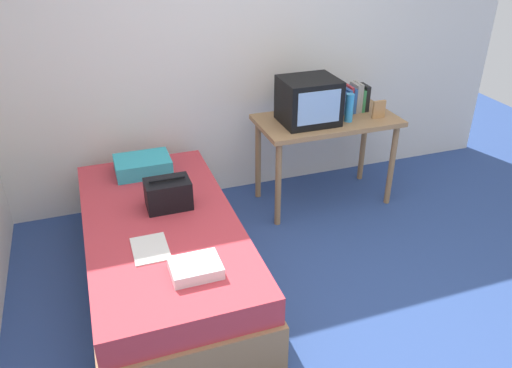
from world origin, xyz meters
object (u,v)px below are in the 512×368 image
(desk, at_px, (326,130))
(picture_frame, at_px, (379,109))
(handbag, at_px, (168,194))
(remote_dark, at_px, (207,261))
(tv, at_px, (309,101))
(magazine, at_px, (150,249))
(water_bottle, at_px, (349,108))
(bed, at_px, (164,252))
(pillow, at_px, (143,165))
(folded_towel, at_px, (196,268))
(book_row, at_px, (354,99))

(desk, distance_m, picture_frame, 0.45)
(desk, relative_size, handbag, 3.87)
(handbag, height_order, remote_dark, handbag)
(tv, bearing_deg, picture_frame, -10.28)
(tv, xyz_separation_m, picture_frame, (0.59, -0.11, -0.11))
(handbag, bearing_deg, magazine, -114.15)
(magazine, bearing_deg, water_bottle, 26.03)
(bed, relative_size, desk, 1.72)
(handbag, bearing_deg, desk, 20.28)
(pillow, relative_size, remote_dark, 2.65)
(tv, height_order, folded_towel, tv)
(picture_frame, bearing_deg, handbag, -167.64)
(handbag, relative_size, remote_dark, 1.92)
(water_bottle, height_order, book_row, book_row)
(magazine, bearing_deg, remote_dark, -39.50)
(water_bottle, height_order, magazine, water_bottle)
(tv, height_order, water_bottle, tv)
(pillow, distance_m, magazine, 1.02)
(desk, distance_m, water_bottle, 0.28)
(picture_frame, xyz_separation_m, magazine, (-2.03, -0.85, -0.33))
(bed, height_order, book_row, book_row)
(desk, distance_m, magazine, 1.91)
(tv, bearing_deg, magazine, -146.57)
(book_row, relative_size, remote_dark, 1.56)
(desk, xyz_separation_m, tv, (-0.19, -0.02, 0.28))
(picture_frame, height_order, pillow, picture_frame)
(bed, xyz_separation_m, folded_towel, (0.09, -0.61, 0.29))
(book_row, relative_size, magazine, 0.84)
(book_row, bearing_deg, pillow, -178.58)
(remote_dark, bearing_deg, picture_frame, 31.90)
(picture_frame, height_order, remote_dark, picture_frame)
(bed, height_order, folded_towel, folded_towel)
(book_row, bearing_deg, remote_dark, -141.36)
(water_bottle, xyz_separation_m, remote_dark, (-1.47, -1.10, -0.36))
(picture_frame, relative_size, remote_dark, 0.94)
(pillow, height_order, remote_dark, pillow)
(desk, height_order, folded_towel, desk)
(picture_frame, xyz_separation_m, remote_dark, (-1.74, -1.09, -0.32))
(bed, distance_m, picture_frame, 2.08)
(tv, height_order, handbag, tv)
(pillow, height_order, magazine, pillow)
(pillow, height_order, handbag, handbag)
(bed, xyz_separation_m, remote_dark, (0.17, -0.54, 0.27))
(tv, distance_m, remote_dark, 1.72)
(water_bottle, bearing_deg, magazine, -153.97)
(tv, xyz_separation_m, pillow, (-1.34, 0.06, -0.38))
(pillow, xyz_separation_m, remote_dark, (0.18, -1.25, -0.05))
(water_bottle, distance_m, pillow, 1.69)
(desk, bearing_deg, pillow, 178.51)
(water_bottle, height_order, pillow, water_bottle)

